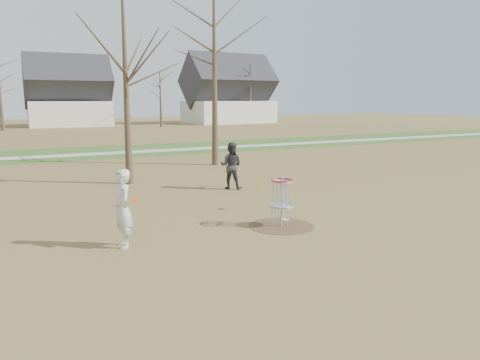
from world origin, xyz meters
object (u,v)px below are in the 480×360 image
Objects in this scene: player_standing at (123,209)px; disc_golf_basket at (282,194)px; disc_grounded at (285,220)px; player_throwing at (231,166)px.

disc_golf_basket is at bearing 88.93° from player_standing.
disc_golf_basket is (-0.44, -0.48, 0.89)m from disc_grounded.
disc_grounded is (-0.80, -5.08, -0.88)m from player_throwing.
player_throwing is at bearing 135.36° from player_standing.
disc_golf_basket reaches higher than disc_grounded.
player_standing is at bearing 83.22° from player_throwing.
disc_golf_basket is (4.29, -0.16, -0.02)m from player_standing.
player_standing is at bearing 177.88° from disc_golf_basket.
disc_grounded is 1.10m from disc_golf_basket.
player_throwing is 1.34× the size of disc_golf_basket.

